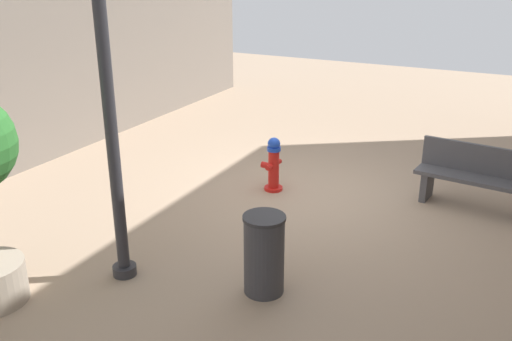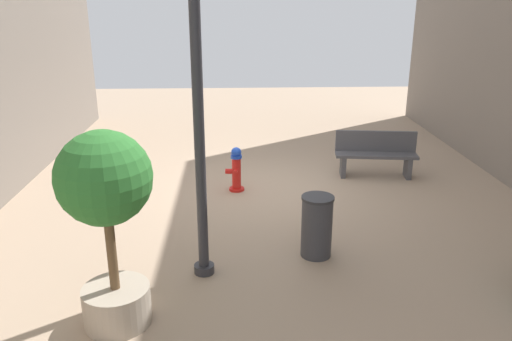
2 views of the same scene
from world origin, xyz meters
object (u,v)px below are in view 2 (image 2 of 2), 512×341
Objects in this scene: planter_tree at (107,205)px; street_lamp at (197,77)px; bench_near at (376,153)px; fire_hydrant at (236,169)px; trash_bin at (317,226)px.

street_lamp reaches higher than planter_tree.
planter_tree is (4.39, 4.97, 1.00)m from bench_near.
bench_near is (-2.96, -0.74, 0.05)m from fire_hydrant.
trash_bin is (-1.16, 2.71, 0.03)m from fire_hydrant.
street_lamp is (3.43, 3.89, 2.21)m from bench_near.
bench_near is at bearing -131.43° from planter_tree.
bench_near is at bearing -165.89° from fire_hydrant.
street_lamp reaches higher than trash_bin.
bench_near is 3.89m from trash_bin.
planter_tree is 3.17m from trash_bin.
fire_hydrant is 2.94m from trash_bin.
planter_tree is 0.53× the size of street_lamp.
planter_tree is at bearing 48.57° from bench_near.
bench_near is 0.74× the size of planter_tree.
trash_bin reaches higher than fire_hydrant.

